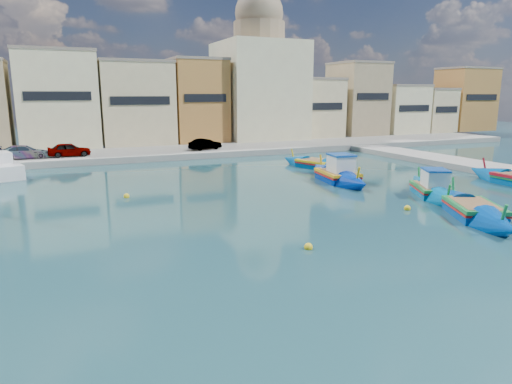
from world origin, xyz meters
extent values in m
plane|color=#123238|center=(0.00, 0.00, 0.00)|extent=(160.00, 160.00, 0.00)
cube|color=gray|center=(0.00, 32.00, 0.30)|extent=(80.00, 8.00, 0.60)
cube|color=beige|center=(-13.86, 39.12, 5.55)|extent=(7.88, 6.24, 9.89)
cube|color=gray|center=(-13.86, 39.12, 10.64)|extent=(8.04, 6.37, 0.30)
cube|color=black|center=(-13.86, 35.95, 6.04)|extent=(6.30, 0.10, 0.90)
cube|color=beige|center=(-5.74, 39.72, 5.09)|extent=(7.88, 7.44, 8.99)
cube|color=gray|center=(-5.74, 39.72, 9.74)|extent=(8.04, 7.59, 0.30)
cube|color=black|center=(-5.74, 35.95, 5.54)|extent=(6.30, 0.10, 0.90)
cube|color=#C1823C|center=(1.54, 39.07, 5.31)|extent=(6.17, 6.13, 9.43)
cube|color=gray|center=(1.54, 39.07, 10.18)|extent=(6.29, 6.26, 0.30)
cube|color=black|center=(1.54, 35.95, 5.78)|extent=(4.93, 0.10, 0.90)
cube|color=tan|center=(9.05, 39.85, 3.63)|extent=(7.31, 7.69, 6.05)
cube|color=gray|center=(9.05, 39.85, 6.80)|extent=(7.46, 7.85, 0.30)
cube|color=black|center=(9.05, 35.95, 3.93)|extent=(5.85, 0.10, 0.90)
cube|color=beige|center=(17.02, 39.65, 4.31)|extent=(7.54, 7.30, 7.41)
cube|color=gray|center=(17.02, 39.65, 8.16)|extent=(7.69, 7.45, 0.30)
cube|color=black|center=(17.02, 35.95, 4.68)|extent=(6.03, 0.10, 0.90)
cube|color=tan|center=(24.93, 39.49, 5.42)|extent=(6.36, 6.97, 9.63)
cube|color=gray|center=(24.93, 39.49, 10.38)|extent=(6.48, 7.11, 0.30)
cube|color=black|center=(24.93, 35.95, 5.90)|extent=(5.09, 0.10, 0.90)
cube|color=beige|center=(32.15, 39.35, 3.93)|extent=(6.63, 6.70, 6.65)
cube|color=gray|center=(32.15, 39.35, 7.40)|extent=(6.76, 6.83, 0.30)
cube|color=black|center=(32.15, 35.95, 4.26)|extent=(5.30, 0.10, 0.90)
cube|color=beige|center=(38.26, 39.75, 3.70)|extent=(5.08, 7.51, 6.20)
cube|color=gray|center=(38.26, 39.75, 6.95)|extent=(5.18, 7.66, 0.30)
cube|color=black|center=(38.26, 35.95, 4.01)|extent=(4.06, 0.10, 0.90)
cube|color=#C1823C|center=(45.15, 39.00, 5.27)|extent=(7.79, 6.00, 9.33)
cube|color=gray|center=(45.15, 39.00, 10.08)|extent=(7.95, 6.12, 0.30)
cube|color=black|center=(45.15, 35.95, 5.73)|extent=(6.23, 0.10, 0.90)
cube|color=beige|center=(10.00, 40.00, 6.60)|extent=(10.00, 10.00, 12.00)
cylinder|color=#9E8466|center=(10.00, 40.00, 13.80)|extent=(6.40, 6.40, 2.40)
sphere|color=#9E8466|center=(10.00, 40.00, 15.99)|extent=(6.00, 6.00, 6.00)
imported|color=#4C1919|center=(-13.40, 30.50, 1.24)|extent=(3.80, 1.64, 1.28)
imported|color=#4C1919|center=(-0.35, 30.50, 1.17)|extent=(3.66, 2.25, 1.14)
imported|color=#4C1919|center=(-17.07, 30.50, 1.20)|extent=(4.13, 1.69, 1.20)
cube|color=#0065A3|center=(6.87, 6.53, 0.18)|extent=(3.16, 3.77, 0.92)
cone|color=#0065A3|center=(8.14, 8.94, 0.23)|extent=(3.04, 3.53, 2.36)
cone|color=#0065A3|center=(5.60, 4.13, 0.23)|extent=(3.04, 3.53, 2.36)
cube|color=#1B8A36|center=(6.87, 6.53, 0.57)|extent=(3.31, 3.96, 0.17)
cube|color=red|center=(6.87, 6.53, 0.40)|extent=(3.27, 3.86, 0.09)
cube|color=olive|center=(6.87, 6.53, 0.64)|extent=(2.78, 3.37, 0.06)
cylinder|color=#1B8A36|center=(8.27, 9.18, 0.83)|extent=(0.32, 0.45, 1.00)
cylinder|color=#1B8A36|center=(5.47, 3.89, 0.83)|extent=(0.32, 0.45, 1.00)
cube|color=white|center=(6.65, 6.11, 1.15)|extent=(1.92, 2.08, 1.01)
cube|color=#0F47A5|center=(6.65, 6.11, 1.71)|extent=(2.04, 2.22, 0.11)
cube|color=#002BA0|center=(4.16, 12.97, 0.21)|extent=(2.66, 3.72, 1.07)
cone|color=#002BA0|center=(4.61, 15.77, 0.27)|extent=(2.62, 3.49, 2.69)
cone|color=#002BA0|center=(3.72, 10.16, 0.27)|extent=(2.62, 3.49, 2.69)
cube|color=#F4B014|center=(4.16, 12.97, 0.67)|extent=(2.77, 3.92, 0.19)
cube|color=red|center=(4.16, 12.97, 0.47)|extent=(2.77, 3.80, 0.11)
cube|color=olive|center=(4.16, 12.97, 0.75)|extent=(2.29, 3.36, 0.06)
cylinder|color=#F4B014|center=(4.65, 16.04, 0.97)|extent=(0.23, 0.53, 1.17)
cylinder|color=#F4B014|center=(3.67, 9.89, 0.97)|extent=(0.23, 0.53, 1.17)
cube|color=white|center=(4.08, 12.47, 1.34)|extent=(1.76, 1.96, 1.18)
cube|color=#0F47A5|center=(4.08, 12.47, 2.00)|extent=(1.86, 2.10, 0.13)
cone|color=#0054A1|center=(15.02, 9.27, 0.27)|extent=(2.17, 3.29, 2.70)
cylinder|color=#AE121E|center=(15.02, 9.55, 0.96)|extent=(0.15, 0.51, 1.17)
cube|color=#004F97|center=(5.93, 18.98, 0.19)|extent=(2.81, 3.42, 0.97)
cone|color=#004F97|center=(5.13, 21.28, 0.24)|extent=(2.75, 3.25, 2.41)
cone|color=#004F97|center=(6.73, 16.67, 0.24)|extent=(2.75, 3.25, 2.41)
cube|color=yellow|center=(5.93, 18.98, 0.60)|extent=(2.93, 3.60, 0.18)
cube|color=red|center=(5.93, 18.98, 0.43)|extent=(2.92, 3.51, 0.10)
cube|color=olive|center=(5.93, 18.98, 0.68)|extent=(2.44, 3.07, 0.06)
cylinder|color=yellow|center=(5.05, 21.51, 0.88)|extent=(0.28, 0.48, 1.06)
cylinder|color=yellow|center=(6.81, 16.45, 0.88)|extent=(0.28, 0.48, 1.06)
cube|color=#0041A0|center=(5.07, 1.76, 0.21)|extent=(3.48, 4.09, 1.04)
cone|color=#0041A0|center=(6.44, 4.34, 0.26)|extent=(3.36, 3.85, 2.63)
cone|color=#0041A0|center=(3.70, -0.82, 0.26)|extent=(3.36, 3.85, 2.63)
cube|color=#1B893E|center=(5.07, 1.76, 0.64)|extent=(3.65, 4.30, 0.19)
cube|color=red|center=(5.07, 1.76, 0.46)|extent=(3.61, 4.19, 0.10)
cube|color=olive|center=(5.07, 1.76, 0.72)|extent=(3.06, 3.66, 0.06)
cylinder|color=#1B893E|center=(6.57, 4.60, 0.93)|extent=(0.36, 0.50, 1.13)
cylinder|color=#1B893E|center=(3.56, -1.07, 0.93)|extent=(0.36, 0.50, 1.13)
sphere|color=yellow|center=(-5.32, 0.87, 0.08)|extent=(0.36, 0.36, 0.36)
sphere|color=yellow|center=(2.95, 4.30, 0.08)|extent=(0.36, 0.36, 0.36)
sphere|color=yellow|center=(6.43, 18.68, 0.08)|extent=(0.36, 0.36, 0.36)
sphere|color=yellow|center=(-10.77, 13.67, 0.08)|extent=(0.36, 0.36, 0.36)
camera|label=1|loc=(-14.51, -14.61, 6.27)|focal=32.00mm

